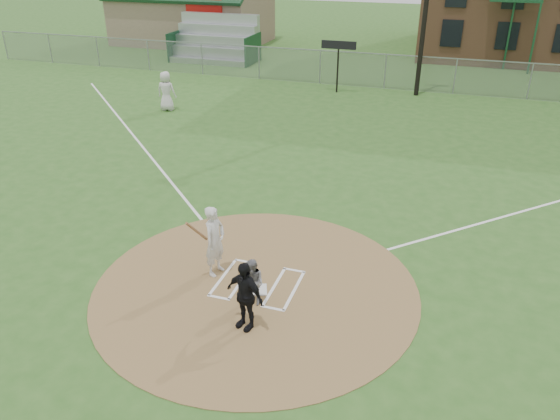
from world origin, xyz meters
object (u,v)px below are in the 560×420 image
(home_plate, at_px, (257,290))
(umpire, at_px, (245,295))
(ondeck_player, at_px, (166,91))
(catcher, at_px, (253,282))
(batter_at_plate, at_px, (215,241))

(home_plate, distance_m, umpire, 1.68)
(home_plate, height_order, ondeck_player, ondeck_player)
(home_plate, distance_m, catcher, 0.80)
(catcher, xyz_separation_m, batter_at_plate, (-1.44, 0.98, 0.37))
(home_plate, relative_size, catcher, 0.41)
(ondeck_player, bearing_deg, umpire, 120.29)
(catcher, distance_m, ondeck_player, 17.76)
(umpire, relative_size, ondeck_player, 0.86)
(ondeck_player, distance_m, batter_at_plate, 16.13)
(catcher, relative_size, batter_at_plate, 0.62)
(batter_at_plate, bearing_deg, catcher, -34.20)
(ondeck_player, bearing_deg, catcher, 121.54)
(umpire, distance_m, ondeck_player, 18.57)
(home_plate, bearing_deg, ondeck_player, 126.20)
(home_plate, height_order, batter_at_plate, batter_at_plate)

